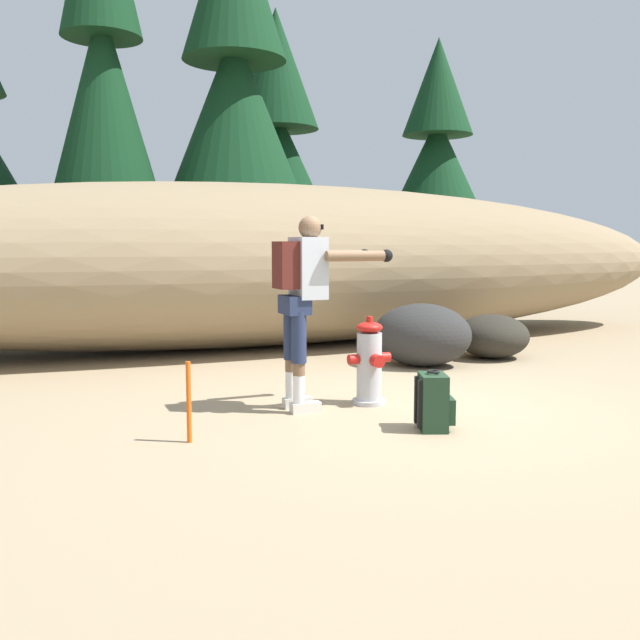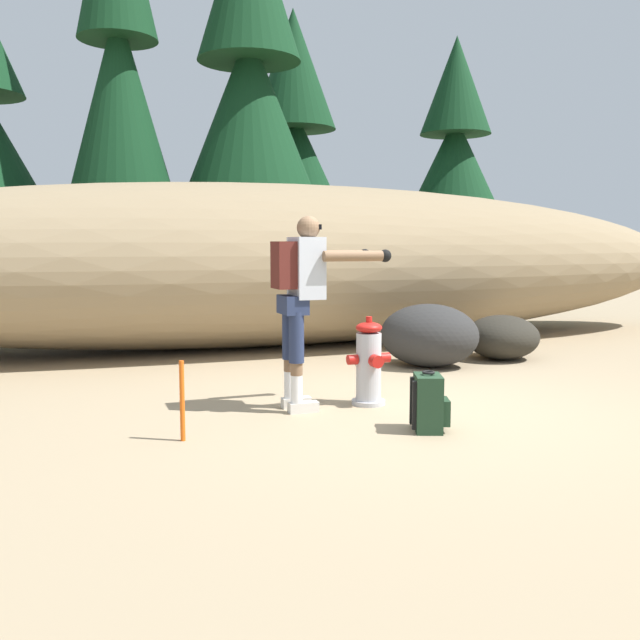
{
  "view_description": "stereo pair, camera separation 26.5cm",
  "coord_description": "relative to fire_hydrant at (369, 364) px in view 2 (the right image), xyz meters",
  "views": [
    {
      "loc": [
        -3.09,
        -5.34,
        1.45
      ],
      "look_at": [
        -0.62,
        0.58,
        0.75
      ],
      "focal_mm": 39.52,
      "sensor_mm": 36.0,
      "label": 1
    },
    {
      "loc": [
        -2.85,
        -5.43,
        1.45
      ],
      "look_at": [
        -0.62,
        0.58,
        0.75
      ],
      "focal_mm": 39.52,
      "sensor_mm": 36.0,
      "label": 2
    }
  ],
  "objects": [
    {
      "name": "ground_plane",
      "position": [
        0.27,
        -0.27,
        -0.39
      ],
      "size": [
        56.0,
        56.0,
        0.04
      ],
      "primitive_type": "cube",
      "color": "#998466"
    },
    {
      "name": "dirt_embankment",
      "position": [
        0.27,
        3.93,
        0.77
      ],
      "size": [
        14.42,
        3.2,
        2.28
      ],
      "primitive_type": "ellipsoid",
      "color": "#897556",
      "rests_on": "ground_plane"
    },
    {
      "name": "fire_hydrant",
      "position": [
        0.0,
        0.0,
        0.0
      ],
      "size": [
        0.41,
        0.36,
        0.8
      ],
      "color": "#B2B2B7",
      "rests_on": "ground_plane"
    },
    {
      "name": "utility_worker",
      "position": [
        -0.61,
        0.01,
        0.71
      ],
      "size": [
        0.98,
        0.55,
        1.68
      ],
      "rotation": [
        0.0,
        0.0,
        -0.01
      ],
      "color": "beige",
      "rests_on": "ground_plane"
    },
    {
      "name": "spare_backpack",
      "position": [
        0.07,
        -0.98,
        -0.15
      ],
      "size": [
        0.35,
        0.35,
        0.47
      ],
      "rotation": [
        0.0,
        0.0,
        5.91
      ],
      "color": "#1E3823",
      "rests_on": "ground_plane"
    },
    {
      "name": "boulder_large",
      "position": [
        2.6,
        1.7,
        -0.09
      ],
      "size": [
        1.32,
        1.32,
        0.55
      ],
      "primitive_type": "ellipsoid",
      "rotation": [
        0.0,
        0.0,
        5.49
      ],
      "color": "#2A2720",
      "rests_on": "ground_plane"
    },
    {
      "name": "boulder_mid",
      "position": [
        1.47,
        1.54,
        0.0
      ],
      "size": [
        1.48,
        1.46,
        0.74
      ],
      "primitive_type": "ellipsoid",
      "rotation": [
        0.0,
        0.0,
        2.43
      ],
      "color": "#2B2A2A",
      "rests_on": "ground_plane"
    },
    {
      "name": "pine_tree_left",
      "position": [
        -1.56,
        6.4,
        3.8
      ],
      "size": [
        1.97,
        1.97,
        7.68
      ],
      "color": "#47331E",
      "rests_on": "ground_plane"
    },
    {
      "name": "pine_tree_center",
      "position": [
        0.58,
        6.31,
        3.67
      ],
      "size": [
        2.72,
        2.72,
        7.33
      ],
      "color": "#47331E",
      "rests_on": "ground_plane"
    },
    {
      "name": "pine_tree_right",
      "position": [
        2.16,
        8.7,
        3.04
      ],
      "size": [
        2.75,
        2.75,
        6.29
      ],
      "color": "#47331E",
      "rests_on": "ground_plane"
    },
    {
      "name": "pine_tree_far_right",
      "position": [
        5.22,
        7.3,
        2.97
      ],
      "size": [
        2.26,
        2.26,
        5.67
      ],
      "color": "#47331E",
      "rests_on": "ground_plane"
    },
    {
      "name": "survey_stake",
      "position": [
        -1.77,
        -0.6,
        -0.07
      ],
      "size": [
        0.04,
        0.04,
        0.6
      ],
      "primitive_type": "cylinder",
      "color": "#E55914",
      "rests_on": "ground_plane"
    }
  ]
}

